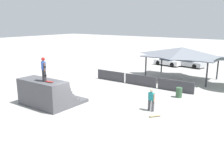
% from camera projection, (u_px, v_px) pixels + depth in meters
% --- Properties ---
extents(ground_plane, '(160.00, 160.00, 0.00)m').
position_uv_depth(ground_plane, '(82.00, 111.00, 18.00)').
color(ground_plane, '#A3A09B').
extents(quarter_pipe_ramp, '(4.08, 3.68, 2.05)m').
position_uv_depth(quarter_pipe_ramp, '(47.00, 94.00, 19.14)').
color(quarter_pipe_ramp, '#4C4C51').
rests_on(quarter_pipe_ramp, ground).
extents(skater_on_deck, '(0.75, 0.45, 1.76)m').
position_uv_depth(skater_on_deck, '(44.00, 68.00, 17.97)').
color(skater_on_deck, '#2D2D33').
rests_on(skater_on_deck, quarter_pipe_ramp).
extents(skateboard_on_deck, '(0.85, 0.23, 0.09)m').
position_uv_depth(skateboard_on_deck, '(49.00, 82.00, 17.87)').
color(skateboard_on_deck, green).
rests_on(skateboard_on_deck, quarter_pipe_ramp).
extents(bystander_walking, '(0.65, 0.34, 1.62)m').
position_uv_depth(bystander_walking, '(151.00, 99.00, 17.90)').
color(bystander_walking, '#4C4C51').
rests_on(bystander_walking, ground).
extents(skateboard_on_ground, '(0.65, 0.76, 0.09)m').
position_uv_depth(skateboard_on_ground, '(154.00, 116.00, 16.96)').
color(skateboard_on_ground, blue).
rests_on(skateboard_on_ground, ground).
extents(barrier_fence, '(10.91, 0.12, 1.05)m').
position_uv_depth(barrier_fence, '(140.00, 80.00, 25.06)').
color(barrier_fence, '#3D3D42').
rests_on(barrier_fence, ground).
extents(pavilion_shelter, '(7.90, 4.88, 3.53)m').
position_uv_depth(pavilion_shelter, '(182.00, 52.00, 27.38)').
color(pavilion_shelter, '#2D2D33').
rests_on(pavilion_shelter, ground).
extents(trash_bin, '(0.52, 0.52, 0.85)m').
position_uv_depth(trash_bin, '(179.00, 92.00, 21.18)').
color(trash_bin, '#385B3D').
rests_on(trash_bin, ground).
extents(parked_car_white, '(4.26, 2.43, 1.27)m').
position_uv_depth(parked_car_white, '(168.00, 61.00, 36.36)').
color(parked_car_white, silver).
rests_on(parked_car_white, ground).
extents(parked_car_silver, '(4.71, 2.55, 1.27)m').
position_uv_depth(parked_car_silver, '(188.00, 63.00, 35.28)').
color(parked_car_silver, '#A8AAAF').
rests_on(parked_car_silver, ground).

